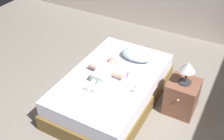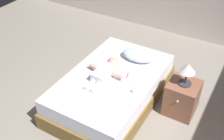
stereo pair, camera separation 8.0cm
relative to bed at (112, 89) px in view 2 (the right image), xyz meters
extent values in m
plane|color=gray|center=(0.11, -0.62, -0.22)|extent=(8.00, 8.00, 0.00)
cube|color=brown|center=(0.00, 0.00, -0.10)|extent=(1.14, 1.84, 0.23)
cube|color=white|center=(0.00, 0.00, 0.12)|extent=(1.09, 1.77, 0.22)
ellipsoid|color=silver|center=(0.12, 0.53, 0.29)|extent=(0.47, 0.30, 0.13)
cube|color=white|center=(-0.09, -0.07, 0.29)|extent=(0.19, 0.35, 0.12)
sphere|color=tan|center=(-0.09, 0.17, 0.31)|extent=(0.16, 0.16, 0.16)
cylinder|color=tan|center=(-0.26, -0.02, 0.29)|extent=(0.18, 0.08, 0.06)
cylinder|color=tan|center=(0.08, -0.02, 0.29)|extent=(0.18, 0.07, 0.06)
cylinder|color=white|center=(-0.13, -0.33, 0.26)|extent=(0.06, 0.18, 0.06)
cylinder|color=white|center=(-0.04, -0.33, 0.26)|extent=(0.06, 0.18, 0.06)
cube|color=#B432A2|center=(0.17, 0.11, 0.23)|extent=(0.04, 0.12, 0.01)
cube|color=white|center=(0.16, 0.17, 0.24)|extent=(0.02, 0.03, 0.01)
cube|color=brown|center=(0.89, 0.29, 0.02)|extent=(0.39, 0.39, 0.47)
sphere|color=tan|center=(0.89, 0.08, 0.12)|extent=(0.03, 0.03, 0.03)
cylinder|color=#333338|center=(0.89, 0.29, 0.27)|extent=(0.16, 0.16, 0.02)
cylinder|color=#333338|center=(0.89, 0.29, 0.36)|extent=(0.02, 0.02, 0.17)
cone|color=silver|center=(0.89, 0.29, 0.51)|extent=(0.20, 0.20, 0.12)
cylinder|color=white|center=(0.40, -0.12, 0.25)|extent=(0.08, 0.12, 0.05)
cone|color=#E2AD70|center=(0.40, -0.12, 0.29)|extent=(0.04, 0.04, 0.02)
camera|label=1|loc=(1.39, -2.53, 2.47)|focal=44.16mm
camera|label=2|loc=(1.46, -2.49, 2.47)|focal=44.16mm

